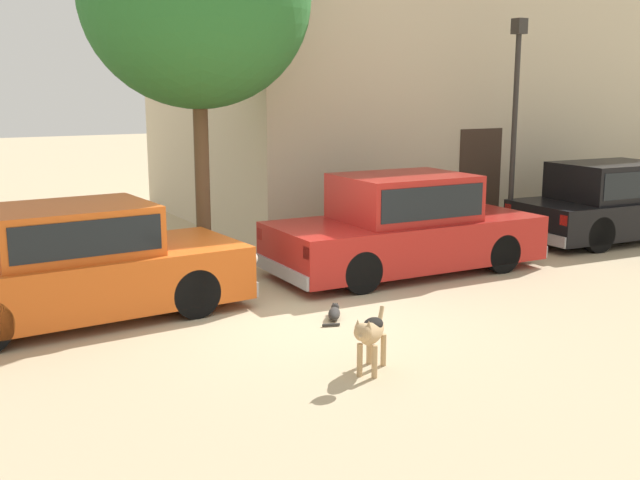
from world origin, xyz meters
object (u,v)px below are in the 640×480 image
at_px(parked_sedan_second, 404,225).
at_px(stray_dog_spotted, 371,333).
at_px(parked_sedan_nearest, 76,263).
at_px(stray_cat, 334,313).
at_px(parked_sedan_third, 614,201).
at_px(street_lamp, 515,103).

xyz_separation_m(parked_sedan_second, stray_dog_spotted, (-2.94, -3.42, -0.33)).
height_order(parked_sedan_nearest, stray_cat, parked_sedan_nearest).
bearing_deg(stray_dog_spotted, parked_sedan_third, 162.45).
relative_size(parked_sedan_second, stray_dog_spotted, 6.04).
bearing_deg(parked_sedan_nearest, street_lamp, 3.65).
bearing_deg(parked_sedan_nearest, stray_dog_spotted, -60.37).
xyz_separation_m(stray_cat, street_lamp, (5.54, 2.62, 2.56)).
relative_size(stray_dog_spotted, stray_cat, 1.43).
bearing_deg(street_lamp, stray_cat, -154.66).
distance_m(parked_sedan_nearest, stray_cat, 3.35).
bearing_deg(parked_sedan_nearest, parked_sedan_second, -3.18).
bearing_deg(parked_sedan_third, stray_dog_spotted, -152.61).
relative_size(parked_sedan_nearest, stray_dog_spotted, 5.86).
distance_m(parked_sedan_second, street_lamp, 3.87).
height_order(parked_sedan_nearest, parked_sedan_third, parked_sedan_third).
bearing_deg(parked_sedan_second, parked_sedan_third, 2.79).
height_order(parked_sedan_second, parked_sedan_third, parked_sedan_second).
relative_size(stray_cat, street_lamp, 0.13).
distance_m(parked_sedan_nearest, street_lamp, 8.64).
bearing_deg(parked_sedan_third, parked_sedan_nearest, -175.90).
height_order(stray_dog_spotted, street_lamp, street_lamp).
relative_size(parked_sedan_nearest, parked_sedan_second, 0.97).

